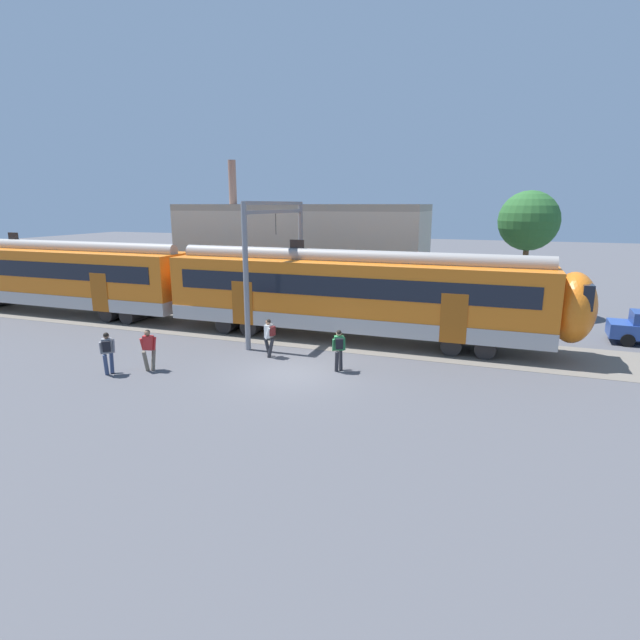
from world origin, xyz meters
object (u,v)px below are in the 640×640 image
object	(u,v)px
commuter_train	(62,276)
pedestrian_white	(269,334)
pedestrian_grey	(107,350)
pedestrian_green	(339,347)
pedestrian_red	(149,346)

from	to	relation	value
commuter_train	pedestrian_white	world-z (taller)	commuter_train
commuter_train	pedestrian_white	xyz separation A→B (m)	(15.38, -3.85, -1.26)
pedestrian_grey	pedestrian_white	world-z (taller)	same
pedestrian_green	pedestrian_grey	bearing A→B (deg)	-157.71
pedestrian_grey	pedestrian_red	size ratio (longest dim) A/B	1.00
pedestrian_red	pedestrian_grey	bearing A→B (deg)	-141.97
pedestrian_grey	pedestrian_white	xyz separation A→B (m)	(4.83, 4.16, 0.00)
commuter_train	pedestrian_green	distance (m)	19.36
pedestrian_red	pedestrian_white	size ratio (longest dim) A/B	1.00
commuter_train	pedestrian_green	world-z (taller)	commuter_train
pedestrian_red	pedestrian_green	bearing A→B (deg)	19.15
commuter_train	pedestrian_green	size ratio (longest dim) A/B	33.99
pedestrian_grey	commuter_train	bearing A→B (deg)	142.79
pedestrian_grey	pedestrian_white	distance (m)	6.37
commuter_train	pedestrian_grey	size ratio (longest dim) A/B	33.99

